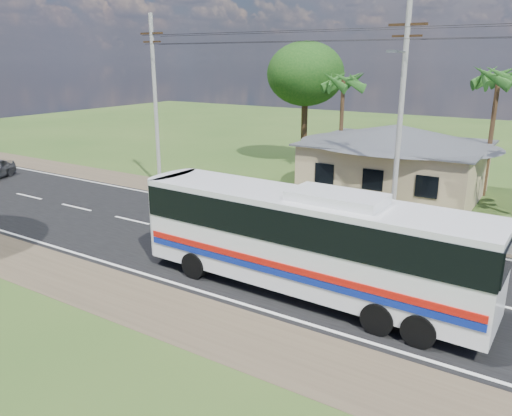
# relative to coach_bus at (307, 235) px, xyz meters

# --- Properties ---
(ground) EXTENTS (120.00, 120.00, 0.00)m
(ground) POSITION_rel_coach_bus_xyz_m (-2.74, 2.73, -2.29)
(ground) COLOR #2B4C1B
(ground) RESTS_ON ground
(road) EXTENTS (120.00, 16.00, 0.03)m
(road) POSITION_rel_coach_bus_xyz_m (-2.74, 2.73, -2.28)
(road) COLOR black
(road) RESTS_ON ground
(house) EXTENTS (12.40, 10.00, 5.00)m
(house) POSITION_rel_coach_bus_xyz_m (-1.74, 15.73, 0.35)
(house) COLOR tan
(house) RESTS_ON ground
(utility_poles) EXTENTS (32.80, 2.22, 11.00)m
(utility_poles) POSITION_rel_coach_bus_xyz_m (-0.07, 9.22, 3.48)
(utility_poles) COLOR #9E9E99
(utility_poles) RESTS_ON ground
(palm_mid) EXTENTS (2.80, 2.80, 8.20)m
(palm_mid) POSITION_rel_coach_bus_xyz_m (3.26, 18.23, 4.87)
(palm_mid) COLOR #47301E
(palm_mid) RESTS_ON ground
(palm_far) EXTENTS (2.80, 2.80, 7.70)m
(palm_far) POSITION_rel_coach_bus_xyz_m (-6.74, 18.73, 4.39)
(palm_far) COLOR #47301E
(palm_far) RESTS_ON ground
(tree_behind_house) EXTENTS (6.00, 6.00, 9.61)m
(tree_behind_house) POSITION_rel_coach_bus_xyz_m (-10.74, 20.73, 4.82)
(tree_behind_house) COLOR #47301E
(tree_behind_house) RESTS_ON ground
(coach_bus) EXTENTS (12.98, 3.09, 4.01)m
(coach_bus) POSITION_rel_coach_bus_xyz_m (0.00, 0.00, 0.00)
(coach_bus) COLOR silver
(coach_bus) RESTS_ON ground
(motorcycle) EXTENTS (1.61, 0.83, 0.81)m
(motorcycle) POSITION_rel_coach_bus_xyz_m (3.34, 9.66, -1.89)
(motorcycle) COLOR black
(motorcycle) RESTS_ON ground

